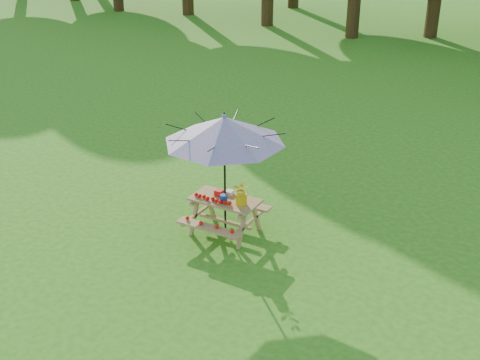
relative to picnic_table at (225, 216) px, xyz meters
The scene contains 5 objects.
picnic_table is the anchor object (origin of this frame).
patio_umbrella 1.62m from the picnic_table, 84.81° to the left, with size 2.58×2.58×2.25m.
produce_bins 0.40m from the picnic_table, 152.50° to the left, with size 0.34×0.43×0.13m.
tomatoes_row 0.44m from the picnic_table, 130.12° to the right, with size 0.77×0.13×0.07m, color #F00D08, non-canonical shape.
flower_bucket 0.67m from the picnic_table, ahead, with size 0.31×0.28×0.42m.
Camera 1 is at (7.35, -4.58, 5.39)m, focal length 45.00 mm.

